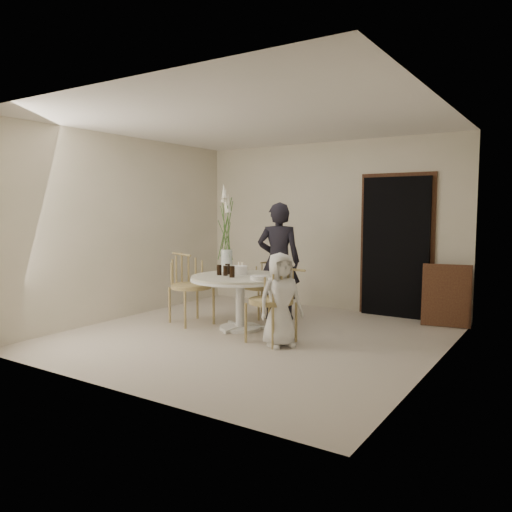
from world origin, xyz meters
The scene contains 18 objects.
ground centered at (0.00, 0.00, 0.00)m, with size 4.50×4.50×0.00m, color beige.
room_shell centered at (0.00, 0.00, 1.62)m, with size 4.50×4.50×4.50m.
doorway centered at (1.15, 2.19, 1.05)m, with size 1.00×0.10×2.10m, color black.
door_trim centered at (1.15, 2.23, 1.11)m, with size 1.12×0.03×2.22m, color brown.
table centered at (-0.35, 0.25, 0.62)m, with size 1.33×1.33×0.73m.
picture_frame centered at (1.95, 1.95, 0.43)m, with size 0.65×0.04×0.87m, color brown.
chair_far centered at (-0.52, 1.19, 0.54)m, with size 0.56×0.58×0.84m.
chair_right centered at (0.48, -0.12, 0.61)m, with size 0.62×0.58×0.94m.
chair_left centered at (-1.26, 0.20, 0.64)m, with size 0.70×0.68×0.99m.
girl centered at (-0.24, 1.09, 0.86)m, with size 0.63×0.41×1.72m, color black.
boy centered at (0.53, -0.19, 0.56)m, with size 0.55×0.36×1.12m, color white.
birthday_cake centered at (-0.45, 0.37, 0.79)m, with size 0.24×0.24×0.17m.
cola_tumbler_a centered at (-0.63, 0.16, 0.80)m, with size 0.07×0.07×0.14m, color black.
cola_tumbler_b centered at (-0.35, 0.06, 0.81)m, with size 0.07×0.07×0.15m, color black.
cola_tumbler_c centered at (-0.59, 0.30, 0.80)m, with size 0.07×0.07×0.14m, color black.
cola_tumbler_d centered at (-0.52, 0.16, 0.80)m, with size 0.06×0.06×0.13m, color black.
plate_stack centered at (0.07, 0.04, 0.76)m, with size 0.21×0.21×0.05m, color white.
flower_vase centered at (-0.80, 0.55, 1.25)m, with size 0.17×0.17×1.25m.
Camera 1 is at (3.43, -5.21, 1.62)m, focal length 35.00 mm.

